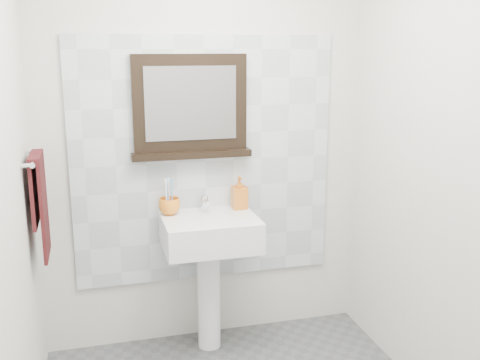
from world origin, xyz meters
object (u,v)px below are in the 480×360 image
soap_dispenser (239,192)px  framed_mirror (190,109)px  hand_towel (40,198)px  pedestal_sink (210,246)px  toothbrush_cup (169,206)px

soap_dispenser → framed_mirror: framed_mirror is taller
soap_dispenser → framed_mirror: (-0.28, 0.06, 0.51)m
soap_dispenser → hand_towel: size_ratio=0.37×
pedestal_sink → toothbrush_cup: bearing=153.5°
pedestal_sink → hand_towel: bearing=-173.2°
toothbrush_cup → soap_dispenser: soap_dispenser is taller
framed_mirror → pedestal_sink: bearing=-70.3°
framed_mirror → toothbrush_cup: bearing=-152.5°
framed_mirror → hand_towel: (-0.85, -0.30, -0.40)m
framed_mirror → hand_towel: 0.99m
pedestal_sink → hand_towel: hand_towel is taller
soap_dispenser → framed_mirror: 0.59m
framed_mirror → hand_towel: size_ratio=1.30×
pedestal_sink → soap_dispenser: (0.22, 0.13, 0.28)m
framed_mirror → soap_dispenser: bearing=-12.1°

